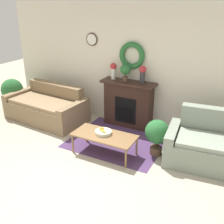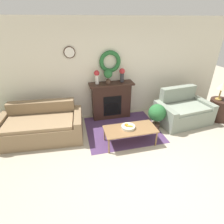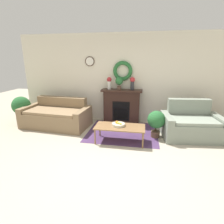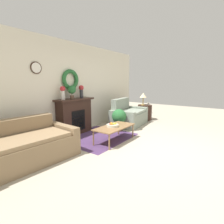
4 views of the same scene
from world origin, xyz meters
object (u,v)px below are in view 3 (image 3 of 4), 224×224
(coffee_table, at_px, (120,128))
(vase_on_mantel_right, at_px, (132,82))
(fruit_bowl, at_px, (118,124))
(potted_plant_floor_by_loveseat, at_px, (156,121))
(potted_plant_floor_by_couch, at_px, (21,107))
(couch_left, at_px, (57,116))
(loveseat_right, at_px, (191,125))
(fireplace, at_px, (122,106))
(vase_on_mantel_left, at_px, (109,82))
(potted_plant_on_mantel, at_px, (119,82))

(coffee_table, height_order, vase_on_mantel_right, vase_on_mantel_right)
(fruit_bowl, height_order, potted_plant_floor_by_loveseat, potted_plant_floor_by_loveseat)
(potted_plant_floor_by_couch, relative_size, potted_plant_floor_by_loveseat, 1.20)
(couch_left, distance_m, loveseat_right, 3.79)
(vase_on_mantel_right, bearing_deg, potted_plant_floor_by_couch, -170.71)
(fireplace, bearing_deg, vase_on_mantel_left, 179.19)
(fruit_bowl, height_order, potted_plant_floor_by_couch, potted_plant_floor_by_couch)
(potted_plant_floor_by_couch, bearing_deg, fireplace, 10.10)
(fruit_bowl, bearing_deg, potted_plant_on_mantel, 97.37)
(coffee_table, height_order, potted_plant_floor_by_loveseat, potted_plant_floor_by_loveseat)
(loveseat_right, xyz_separation_m, potted_plant_floor_by_loveseat, (-0.89, -0.18, 0.12))
(couch_left, bearing_deg, fireplace, 22.31)
(loveseat_right, bearing_deg, coffee_table, -167.18)
(vase_on_mantel_left, height_order, potted_plant_floor_by_loveseat, vase_on_mantel_left)
(couch_left, relative_size, vase_on_mantel_right, 5.32)
(vase_on_mantel_left, relative_size, potted_plant_on_mantel, 0.97)
(fireplace, distance_m, loveseat_right, 2.05)
(vase_on_mantel_left, bearing_deg, potted_plant_on_mantel, -3.75)
(loveseat_right, distance_m, potted_plant_floor_by_couch, 4.98)
(vase_on_mantel_right, height_order, potted_plant_on_mantel, vase_on_mantel_right)
(coffee_table, bearing_deg, loveseat_right, 19.10)
(loveseat_right, distance_m, potted_plant_on_mantel, 2.33)
(fruit_bowl, xyz_separation_m, potted_plant_floor_by_loveseat, (0.92, 0.40, 0.01))
(coffee_table, distance_m, vase_on_mantel_left, 1.72)
(potted_plant_on_mantel, bearing_deg, coffee_table, -80.96)
(vase_on_mantel_right, bearing_deg, couch_left, -164.30)
(fruit_bowl, bearing_deg, fireplace, 93.59)
(loveseat_right, relative_size, potted_plant_floor_by_couch, 1.80)
(loveseat_right, relative_size, coffee_table, 1.27)
(vase_on_mantel_right, distance_m, potted_plant_floor_by_loveseat, 1.43)
(fruit_bowl, distance_m, potted_plant_floor_by_loveseat, 1.00)
(loveseat_right, bearing_deg, potted_plant_floor_by_couch, 171.49)
(vase_on_mantel_left, relative_size, potted_plant_floor_by_couch, 0.43)
(potted_plant_floor_by_loveseat, bearing_deg, couch_left, 173.91)
(coffee_table, relative_size, vase_on_mantel_left, 3.27)
(couch_left, height_order, vase_on_mantel_left, vase_on_mantel_left)
(potted_plant_on_mantel, bearing_deg, potted_plant_floor_by_couch, -169.88)
(loveseat_right, bearing_deg, fireplace, 152.30)
(vase_on_mantel_right, xyz_separation_m, potted_plant_floor_by_couch, (-3.39, -0.55, -0.76))
(couch_left, bearing_deg, coffee_table, -15.85)
(coffee_table, distance_m, fruit_bowl, 0.09)
(fruit_bowl, bearing_deg, potted_plant_floor_by_loveseat, 23.41)
(vase_on_mantel_left, distance_m, vase_on_mantel_right, 0.70)
(potted_plant_on_mantel, bearing_deg, potted_plant_floor_by_loveseat, -39.77)
(vase_on_mantel_left, distance_m, potted_plant_floor_by_loveseat, 1.87)
(vase_on_mantel_left, height_order, potted_plant_floor_by_couch, vase_on_mantel_left)
(fireplace, xyz_separation_m, fruit_bowl, (0.08, -1.32, -0.10))
(couch_left, height_order, coffee_table, couch_left)
(potted_plant_floor_by_loveseat, bearing_deg, vase_on_mantel_left, 146.40)
(vase_on_mantel_right, bearing_deg, coffee_table, -97.59)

